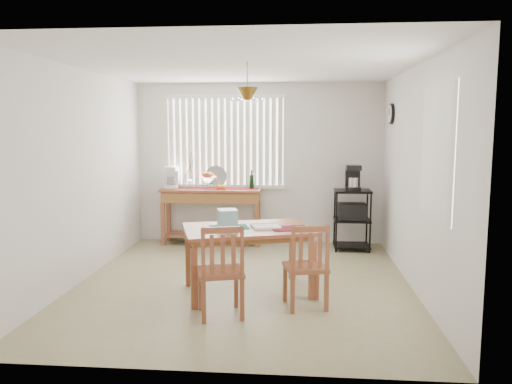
# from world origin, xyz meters

# --- Properties ---
(ground) EXTENTS (4.00, 4.50, 0.01)m
(ground) POSITION_xyz_m (0.00, 0.00, -0.01)
(ground) COLOR #9B9269
(room_shell) EXTENTS (4.20, 4.70, 2.70)m
(room_shell) POSITION_xyz_m (0.00, 0.02, 1.69)
(room_shell) COLOR silver
(room_shell) RESTS_ON ground
(sideboard) EXTENTS (1.61, 0.45, 0.91)m
(sideboard) POSITION_xyz_m (-0.74, 2.00, 0.68)
(sideboard) COLOR #955132
(sideboard) RESTS_ON ground
(sideboard_items) EXTENTS (1.53, 0.38, 0.69)m
(sideboard_items) POSITION_xyz_m (-1.02, 2.02, 1.05)
(sideboard_items) COLOR maroon
(sideboard_items) RESTS_ON sideboard
(wire_cart) EXTENTS (0.55, 0.44, 0.93)m
(wire_cart) POSITION_xyz_m (1.48, 1.81, 0.56)
(wire_cart) COLOR black
(wire_cart) RESTS_ON ground
(cart_items) EXTENTS (0.22, 0.26, 0.38)m
(cart_items) POSITION_xyz_m (1.48, 1.82, 1.11)
(cart_items) COLOR black
(cart_items) RESTS_ON wire_cart
(dining_table) EXTENTS (1.62, 1.28, 0.76)m
(dining_table) POSITION_xyz_m (0.08, -0.34, 0.67)
(dining_table) COLOR #955132
(dining_table) RESTS_ON ground
(table_items) EXTENTS (1.18, 0.54, 0.24)m
(table_items) POSITION_xyz_m (-0.02, -0.49, 0.85)
(table_items) COLOR #136A6D
(table_items) RESTS_ON dining_table
(chair_left) EXTENTS (0.54, 0.54, 0.95)m
(chair_left) POSITION_xyz_m (-0.11, -1.11, 0.46)
(chair_left) COLOR #955132
(chair_left) RESTS_ON ground
(chair_right) EXTENTS (0.50, 0.50, 0.90)m
(chair_right) POSITION_xyz_m (0.74, -0.79, 0.44)
(chair_right) COLOR #955132
(chair_right) RESTS_ON ground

